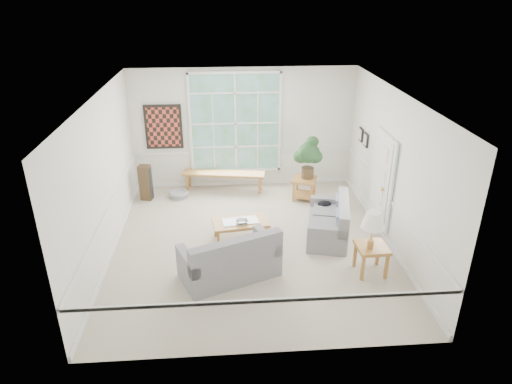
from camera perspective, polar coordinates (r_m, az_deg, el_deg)
floor at (r=9.28m, az=-0.53°, el=-6.47°), size 5.50×6.00×0.01m
ceiling at (r=8.13m, az=-0.61°, el=11.95°), size 5.50×6.00×0.02m
wall_back at (r=11.42m, az=-1.58°, el=7.93°), size 5.50×0.02×3.00m
wall_front at (r=5.94m, az=1.38°, el=-9.00°), size 5.50×0.02×3.00m
wall_left at (r=8.86m, az=-18.60°, el=1.52°), size 0.02×6.00×3.00m
wall_right at (r=9.18m, az=16.85°, el=2.55°), size 0.02×6.00×3.00m
window_back at (r=11.33m, az=-2.60°, el=8.57°), size 2.30×0.08×2.40m
entry_door at (r=9.85m, az=15.15°, el=1.45°), size 0.08×0.90×2.10m
door_sidelight at (r=9.27m, az=16.42°, el=0.48°), size 0.08×0.26×1.90m
wall_art at (r=11.42m, az=-11.48°, el=7.97°), size 0.90×0.06×1.10m
wall_frame_near at (r=10.70m, az=13.52°, el=6.35°), size 0.04×0.26×0.32m
wall_frame_far at (r=11.06m, az=12.93°, el=7.01°), size 0.04×0.26×0.32m
loveseat_right at (r=9.44m, az=8.99°, el=-3.32°), size 1.10×1.65×0.82m
loveseat_front at (r=8.11m, az=-3.39°, el=-7.70°), size 1.88×1.44×0.91m
coffee_table at (r=9.32m, az=-1.96°, el=-4.80°), size 1.19×0.76×0.42m
pewter_bowl at (r=9.14m, az=-1.76°, el=-3.68°), size 0.32×0.32×0.07m
window_bench at (r=11.51m, az=-4.04°, el=1.32°), size 2.08×0.73×0.48m
end_table at (r=11.06m, az=6.03°, el=0.40°), size 0.69×0.69×0.54m
houseplant at (r=10.83m, az=6.54°, el=4.29°), size 0.70×0.70×1.01m
side_table at (r=8.53m, az=14.13°, el=-8.13°), size 0.56×0.56×0.55m
table_lamp at (r=8.15m, az=14.31°, el=-4.68°), size 0.50×0.50×0.70m
pet_bed at (r=11.35m, az=-9.62°, el=-0.26°), size 0.61×0.61×0.14m
floor_speaker at (r=11.24m, az=-13.63°, el=1.15°), size 0.31×0.26×0.87m
cat at (r=9.88m, az=8.55°, el=-1.44°), size 0.34×0.27×0.14m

